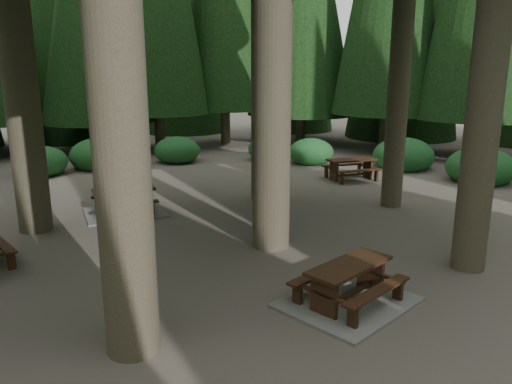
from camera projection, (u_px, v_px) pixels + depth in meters
name	position (u px, v px, depth m)	size (l,w,h in m)	color
ground	(241.00, 253.00, 10.98)	(80.00, 80.00, 0.00)	#564F46
picnic_table_a	(348.00, 291.00, 8.59)	(2.69, 2.48, 0.74)	gray
picnic_table_c	(125.00, 205.00, 13.92)	(2.15, 1.78, 0.72)	gray
picnic_table_d	(351.00, 166.00, 18.09)	(1.82, 1.50, 0.76)	black
shrub_ring	(258.00, 223.00, 11.82)	(23.86, 24.64, 1.49)	#205D2C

